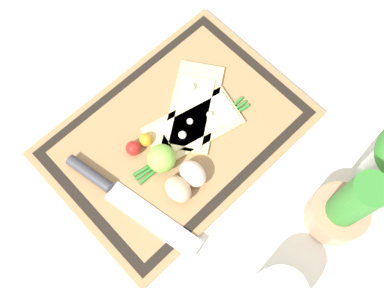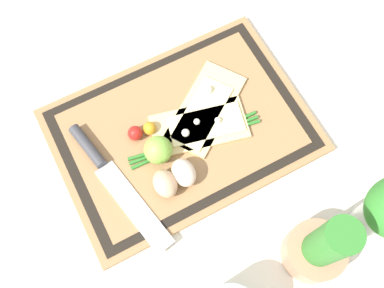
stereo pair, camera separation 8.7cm
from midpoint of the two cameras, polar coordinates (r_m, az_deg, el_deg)
name	(u,v)px [view 2 (the right image)]	position (r m, az deg, el deg)	size (l,w,h in m)	color
ground_plane	(182,132)	(0.91, 1.39, 1.21)	(6.00, 6.00, 0.00)	silver
cutting_board	(182,130)	(0.91, 1.40, 1.40)	(0.50, 0.36, 0.02)	#997047
pizza_slice_near	(205,109)	(0.91, 4.35, 4.13)	(0.22, 0.19, 0.02)	#DBBC7F
pizza_slice_far	(201,126)	(0.90, 3.86, 1.91)	(0.21, 0.14, 0.02)	#DBBC7F
knife	(103,165)	(0.87, -8.54, -3.09)	(0.09, 0.30, 0.02)	silver
egg_brown	(165,184)	(0.84, -0.50, -5.44)	(0.04, 0.06, 0.04)	tan
egg_pink	(184,173)	(0.85, 1.87, -4.05)	(0.04, 0.06, 0.04)	beige
lime	(158,150)	(0.85, -1.45, -1.13)	(0.06, 0.06, 0.06)	#7FB742
cherry_tomato_red	(135,133)	(0.88, -4.47, 1.02)	(0.03, 0.03, 0.03)	red
cherry_tomato_yellow	(150,128)	(0.89, -2.63, 1.65)	(0.03, 0.03, 0.03)	orange
scallion_bunch	(195,140)	(0.89, 3.14, 0.19)	(0.27, 0.06, 0.01)	#2D7528
herb_pot	(320,249)	(0.82, 18.90, -12.87)	(0.11, 0.11, 0.21)	#AD7A5B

